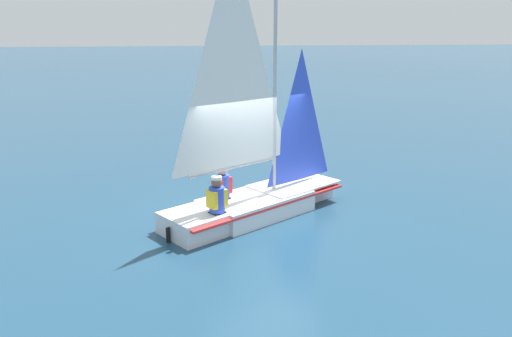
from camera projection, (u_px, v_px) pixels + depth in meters
The scene contains 4 objects.
ground_plane at pixel (256, 215), 10.80m from camera, with size 260.00×260.00×0.00m, color navy.
sailboat_main at pixel (254, 178), 10.55m from camera, with size 4.26×3.32×5.66m.
sailor_helm at pixel (222, 190), 10.44m from camera, with size 0.43×0.41×1.16m.
sailor_crew at pixel (217, 203), 9.62m from camera, with size 0.43×0.41×1.16m.
Camera 1 is at (-1.82, -9.98, 3.83)m, focal length 35.00 mm.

